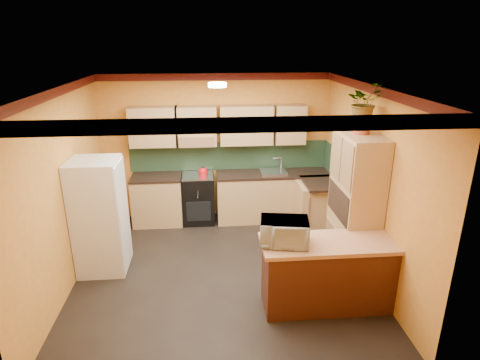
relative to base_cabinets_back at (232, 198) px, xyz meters
name	(u,v)px	position (x,y,z in m)	size (l,w,h in m)	color
room_shell	(220,130)	(-0.25, -1.52, 1.65)	(4.24, 4.24, 2.72)	black
base_cabinets_back	(232,198)	(0.00, 0.00, 0.00)	(3.65, 0.60, 0.88)	tan
countertop_back	(232,175)	(0.00, 0.00, 0.46)	(3.65, 0.62, 0.04)	black
stove	(199,198)	(-0.62, 0.00, 0.02)	(0.58, 0.58, 0.91)	black
kettle	(203,171)	(-0.53, -0.05, 0.56)	(0.17, 0.17, 0.18)	red
sink	(273,172)	(0.78, 0.00, 0.50)	(0.48, 0.40, 0.03)	silver
base_cabinets_right	(320,208)	(1.53, -0.59, 0.00)	(0.60, 0.80, 0.88)	tan
countertop_right	(322,183)	(1.53, -0.59, 0.46)	(0.62, 0.80, 0.04)	black
fridge	(100,216)	(-2.02, -1.54, 0.41)	(0.68, 0.66, 1.70)	silver
pantry	(354,208)	(1.58, -2.02, 0.61)	(0.48, 0.90, 2.10)	tan
fern_pot	(361,127)	(1.58, -1.97, 1.74)	(0.22, 0.22, 0.16)	#A84728
fern	(364,102)	(1.58, -1.97, 2.07)	(0.45, 0.39, 0.50)	tan
breakfast_bar	(335,275)	(1.13, -2.71, 0.00)	(1.80, 0.55, 0.88)	#4F2512
bar_top	(338,243)	(1.13, -2.71, 0.47)	(1.90, 0.65, 0.05)	tan
microwave	(284,232)	(0.45, -2.71, 0.65)	(0.57, 0.39, 0.32)	silver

